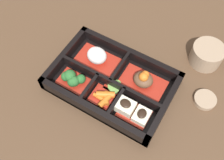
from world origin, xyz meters
name	(u,v)px	position (x,y,z in m)	size (l,w,h in m)	color
ground_plane	(112,85)	(0.00, 0.00, 0.00)	(3.00, 3.00, 0.00)	#4C3523
bento_base	(112,84)	(0.00, 0.00, 0.01)	(0.30, 0.20, 0.01)	black
bento_rim	(112,82)	(0.00, 0.00, 0.02)	(0.30, 0.20, 0.04)	black
bowl_rice	(97,57)	(-0.07, 0.04, 0.03)	(0.11, 0.07, 0.05)	maroon
bowl_stew	(143,80)	(0.07, 0.04, 0.03)	(0.11, 0.07, 0.05)	maroon
bowl_greens	(72,79)	(-0.08, -0.05, 0.03)	(0.08, 0.05, 0.04)	maroon
bowl_carrots	(104,97)	(0.01, -0.05, 0.02)	(0.05, 0.06, 0.02)	maroon
bowl_tofu	(132,111)	(0.08, -0.05, 0.02)	(0.08, 0.05, 0.04)	maroon
bowl_pickles	(114,87)	(0.01, -0.01, 0.02)	(0.04, 0.03, 0.01)	maroon
tea_cup	(207,54)	(0.17, 0.19, 0.03)	(0.08, 0.08, 0.05)	gray
sauce_dish	(205,100)	(0.22, 0.08, 0.01)	(0.05, 0.05, 0.01)	gray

